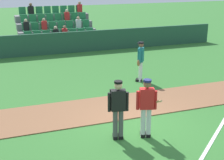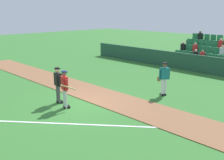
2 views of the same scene
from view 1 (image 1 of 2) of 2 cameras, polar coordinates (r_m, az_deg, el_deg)
ground_plane at (r=10.39m, az=4.05°, el=-8.00°), size 80.00×80.00×0.00m
infield_dirt_path at (r=11.76m, az=0.82°, el=-4.66°), size 28.00×2.23×0.03m
dugout_fence at (r=19.77m, az=-8.33°, el=6.39°), size 20.00×0.16×1.26m
stadium_bleachers at (r=21.97m, az=-9.60°, el=7.80°), size 5.00×3.80×2.70m
batter_red_jersey at (r=9.39m, az=6.01°, el=-4.52°), size 0.59×0.80×1.76m
umpire_home_plate at (r=9.23m, az=1.06°, el=-4.62°), size 0.58×0.37×1.76m
runner_teal_jersey at (r=14.34m, az=4.97°, el=3.45°), size 0.50×0.56×1.76m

